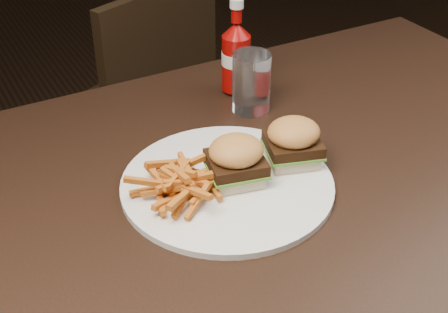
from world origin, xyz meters
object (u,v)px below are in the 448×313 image
ketchup_bottle (236,63)px  tumbler (251,82)px  dining_table (286,175)px  plate (227,184)px  chair_far (120,123)px

ketchup_bottle → tumbler: (-0.01, -0.07, -0.01)m
ketchup_bottle → tumbler: ketchup_bottle is taller
dining_table → plate: plate is taller
chair_far → ketchup_bottle: size_ratio=3.63×
dining_table → ketchup_bottle: 0.28m
chair_far → tumbler: tumbler is taller
dining_table → tumbler: (0.04, 0.18, 0.08)m
chair_far → ketchup_bottle: 0.64m
chair_far → plate: 0.85m
chair_far → plate: bearing=61.1°
dining_table → chair_far: (-0.02, 0.77, -0.30)m
plate → dining_table: bearing=2.3°
dining_table → ketchup_bottle: size_ratio=11.13×
chair_far → ketchup_bottle: (0.07, -0.51, 0.38)m
dining_table → chair_far: bearing=91.3°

